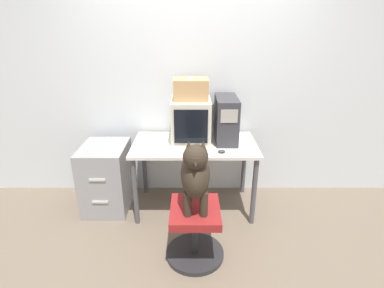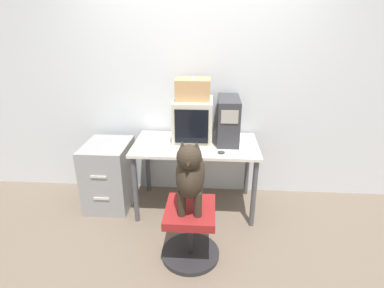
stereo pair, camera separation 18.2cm
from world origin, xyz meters
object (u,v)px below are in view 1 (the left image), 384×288
at_px(office_chair, 194,230).
at_px(keyboard, 191,151).
at_px(cardboard_box, 190,89).
at_px(crt_monitor, 190,120).
at_px(pc_tower, 225,119).
at_px(filing_cabinet, 106,177).
at_px(dog, 195,172).

bearing_deg(office_chair, keyboard, 92.99).
distance_m(office_chair, cardboard_box, 1.36).
relative_size(crt_monitor, pc_tower, 0.91).
bearing_deg(office_chair, filing_cabinet, 140.78).
distance_m(crt_monitor, filing_cabinet, 1.11).
distance_m(office_chair, dog, 0.56).
distance_m(pc_tower, office_chair, 1.18).
bearing_deg(pc_tower, dog, -110.38).
bearing_deg(dog, keyboard, 93.00).
xyz_separation_m(dog, cardboard_box, (-0.04, 0.89, 0.47)).
relative_size(keyboard, cardboard_box, 1.29).
height_order(pc_tower, office_chair, pc_tower).
height_order(pc_tower, keyboard, pc_tower).
xyz_separation_m(keyboard, office_chair, (0.03, -0.54, -0.51)).
distance_m(pc_tower, keyboard, 0.53).
xyz_separation_m(office_chair, filing_cabinet, (-0.96, 0.78, 0.10)).
bearing_deg(dog, filing_cabinet, 140.85).
bearing_deg(keyboard, cardboard_box, 91.69).
relative_size(pc_tower, filing_cabinet, 0.68).
relative_size(dog, filing_cabinet, 0.88).
height_order(office_chair, filing_cabinet, filing_cabinet).
relative_size(pc_tower, dog, 0.77).
height_order(crt_monitor, pc_tower, pc_tower).
relative_size(office_chair, filing_cabinet, 0.70).
bearing_deg(pc_tower, cardboard_box, 177.89).
bearing_deg(cardboard_box, filing_cabinet, -173.26).
bearing_deg(office_chair, pc_tower, 69.66).
bearing_deg(cardboard_box, office_chair, -87.52).
height_order(keyboard, cardboard_box, cardboard_box).
relative_size(pc_tower, office_chair, 0.96).
bearing_deg(office_chair, crt_monitor, 92.49).
relative_size(office_chair, dog, 0.81).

